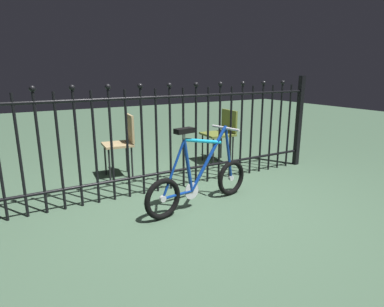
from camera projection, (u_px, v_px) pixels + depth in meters
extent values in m
plane|color=#45624A|center=(200.00, 208.00, 3.44)|extent=(20.00, 20.00, 0.00)
cylinder|color=black|center=(20.00, 158.00, 3.08)|extent=(0.03, 0.03, 1.22)
cylinder|color=black|center=(40.00, 155.00, 3.16)|extent=(0.03, 0.03, 1.22)
sphere|color=black|center=(32.00, 89.00, 3.00)|extent=(0.06, 0.06, 0.06)
cylinder|color=black|center=(60.00, 153.00, 3.25)|extent=(0.03, 0.03, 1.22)
cylinder|color=black|center=(78.00, 151.00, 3.33)|extent=(0.03, 0.03, 1.22)
sphere|color=black|center=(72.00, 88.00, 3.17)|extent=(0.06, 0.06, 0.06)
cylinder|color=black|center=(95.00, 149.00, 3.42)|extent=(0.03, 0.03, 1.22)
cylinder|color=black|center=(112.00, 147.00, 3.50)|extent=(0.03, 0.03, 1.22)
sphere|color=black|center=(108.00, 87.00, 3.34)|extent=(0.06, 0.06, 0.06)
cylinder|color=black|center=(127.00, 145.00, 3.59)|extent=(0.03, 0.03, 1.22)
cylinder|color=black|center=(142.00, 143.00, 3.67)|extent=(0.03, 0.03, 1.22)
sphere|color=black|center=(140.00, 86.00, 3.51)|extent=(0.06, 0.06, 0.06)
cylinder|color=black|center=(157.00, 142.00, 3.76)|extent=(0.03, 0.03, 1.22)
cylinder|color=black|center=(170.00, 140.00, 3.85)|extent=(0.03, 0.03, 1.22)
sphere|color=black|center=(169.00, 85.00, 3.69)|extent=(0.06, 0.06, 0.06)
cylinder|color=black|center=(183.00, 139.00, 3.93)|extent=(0.03, 0.03, 1.22)
cylinder|color=black|center=(196.00, 137.00, 4.02)|extent=(0.03, 0.03, 1.22)
sphere|color=black|center=(196.00, 85.00, 3.86)|extent=(0.06, 0.06, 0.06)
cylinder|color=black|center=(208.00, 136.00, 4.10)|extent=(0.03, 0.03, 1.22)
cylinder|color=black|center=(219.00, 135.00, 4.19)|extent=(0.03, 0.03, 1.22)
sphere|color=black|center=(221.00, 84.00, 4.03)|extent=(0.06, 0.06, 0.06)
cylinder|color=black|center=(230.00, 133.00, 4.27)|extent=(0.03, 0.03, 1.22)
cylinder|color=black|center=(241.00, 132.00, 4.36)|extent=(0.03, 0.03, 1.22)
sphere|color=black|center=(243.00, 83.00, 4.20)|extent=(0.06, 0.06, 0.06)
cylinder|color=black|center=(251.00, 131.00, 4.44)|extent=(0.03, 0.03, 1.22)
cylinder|color=black|center=(261.00, 130.00, 4.53)|extent=(0.03, 0.03, 1.22)
sphere|color=black|center=(264.00, 83.00, 4.37)|extent=(0.06, 0.06, 0.06)
cylinder|color=black|center=(271.00, 129.00, 4.61)|extent=(0.03, 0.03, 1.22)
cylinder|color=black|center=(280.00, 128.00, 4.70)|extent=(0.03, 0.03, 1.22)
sphere|color=black|center=(283.00, 82.00, 4.54)|extent=(0.06, 0.06, 0.06)
cylinder|color=black|center=(288.00, 127.00, 4.79)|extent=(0.03, 0.03, 1.22)
cylinder|color=black|center=(172.00, 171.00, 3.95)|extent=(4.29, 0.03, 0.03)
cylinder|color=black|center=(171.00, 97.00, 3.72)|extent=(4.29, 0.03, 0.03)
cube|color=black|center=(299.00, 121.00, 4.87)|extent=(0.07, 0.07, 1.35)
torus|color=black|center=(163.00, 199.00, 3.13)|extent=(0.42, 0.13, 0.42)
cylinder|color=silver|center=(163.00, 199.00, 3.13)|extent=(0.07, 0.04, 0.07)
torus|color=black|center=(231.00, 178.00, 3.75)|extent=(0.42, 0.13, 0.42)
cylinder|color=silver|center=(231.00, 178.00, 3.75)|extent=(0.07, 0.04, 0.07)
cylinder|color=navy|center=(209.00, 158.00, 3.44)|extent=(0.51, 0.13, 0.65)
cylinder|color=#19A5D8|center=(203.00, 141.00, 3.34)|extent=(0.51, 0.13, 0.14)
cylinder|color=navy|center=(188.00, 166.00, 3.27)|extent=(0.14, 0.06, 0.57)
cylinder|color=navy|center=(178.00, 195.00, 3.25)|extent=(0.37, 0.10, 0.04)
cylinder|color=navy|center=(174.00, 169.00, 3.15)|extent=(0.29, 0.08, 0.56)
cylinder|color=navy|center=(228.00, 153.00, 3.63)|extent=(0.15, 0.06, 0.63)
cylinder|color=silver|center=(226.00, 127.00, 3.52)|extent=(0.03, 0.03, 0.02)
cylinder|color=silver|center=(225.00, 128.00, 3.52)|extent=(0.10, 0.40, 0.03)
cylinder|color=silver|center=(184.00, 136.00, 3.16)|extent=(0.03, 0.03, 0.07)
cube|color=black|center=(184.00, 131.00, 3.14)|extent=(0.21, 0.13, 0.05)
cylinder|color=silver|center=(192.00, 191.00, 3.37)|extent=(0.18, 0.05, 0.18)
cylinder|color=black|center=(213.00, 152.00, 4.89)|extent=(0.02, 0.02, 0.43)
cylinder|color=black|center=(202.00, 147.00, 5.19)|extent=(0.02, 0.02, 0.43)
cylinder|color=black|center=(233.00, 150.00, 5.04)|extent=(0.02, 0.02, 0.43)
cylinder|color=black|center=(221.00, 145.00, 5.34)|extent=(0.02, 0.02, 0.43)
cube|color=olive|center=(218.00, 134.00, 5.06)|extent=(0.46, 0.46, 0.03)
cube|color=olive|center=(229.00, 121.00, 5.10)|extent=(0.06, 0.42, 0.35)
cylinder|color=black|center=(110.00, 165.00, 4.20)|extent=(0.02, 0.02, 0.44)
cylinder|color=black|center=(105.00, 160.00, 4.47)|extent=(0.02, 0.02, 0.44)
cylinder|color=black|center=(132.00, 163.00, 4.33)|extent=(0.02, 0.02, 0.44)
cylinder|color=black|center=(127.00, 157.00, 4.59)|extent=(0.02, 0.02, 0.44)
cube|color=tan|center=(118.00, 145.00, 4.34)|extent=(0.40, 0.40, 0.03)
cube|color=tan|center=(130.00, 128.00, 4.36)|extent=(0.06, 0.36, 0.37)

